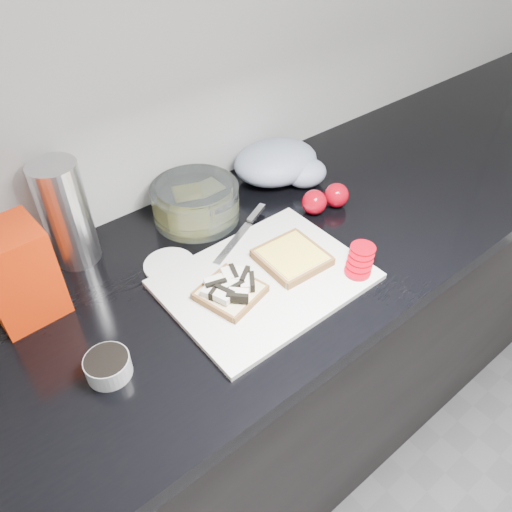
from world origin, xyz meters
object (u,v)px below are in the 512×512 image
at_px(cutting_board, 265,280).
at_px(steel_canister, 66,214).
at_px(glass_bowl, 196,202).
at_px(bread_bag, 17,274).

height_order(cutting_board, steel_canister, steel_canister).
relative_size(glass_bowl, bread_bag, 1.07).
bearing_deg(steel_canister, glass_bowl, -8.41).
bearing_deg(glass_bowl, bread_bag, -173.49).
xyz_separation_m(bread_bag, steel_canister, (0.14, 0.09, 0.02)).
bearing_deg(glass_bowl, cutting_board, -93.42).
bearing_deg(steel_canister, bread_bag, -146.82).
xyz_separation_m(glass_bowl, bread_bag, (-0.42, -0.05, 0.05)).
bearing_deg(steel_canister, cutting_board, -50.04).
distance_m(bread_bag, steel_canister, 0.16).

